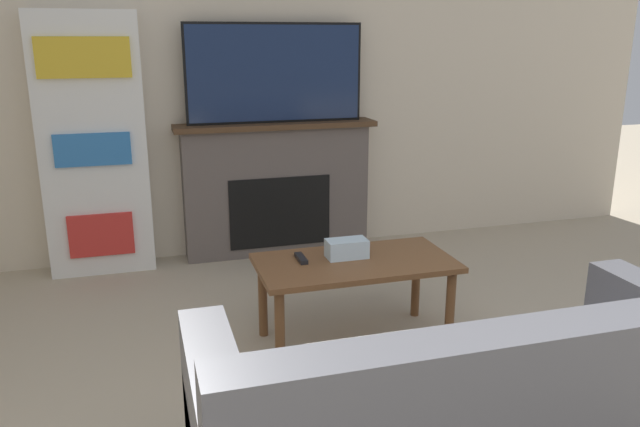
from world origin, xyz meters
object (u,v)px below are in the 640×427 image
Objects in this scene: fireplace at (277,188)px; tv at (275,73)px; bookshelf at (94,146)px; coffee_table at (355,271)px.

fireplace is 0.86m from tv.
bookshelf is at bearing -179.01° from fireplace.
fireplace is at bearing 0.99° from bookshelf.
bookshelf reaches higher than fireplace.
coffee_table is 2.13m from bookshelf.
bookshelf is at bearing -179.90° from tv.
bookshelf is (-1.36, 1.57, 0.49)m from coffee_table.
coffee_table is (0.07, -1.57, -0.96)m from tv.
bookshelf reaches higher than tv.
bookshelf reaches higher than coffee_table.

